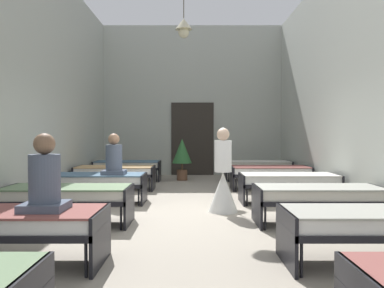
{
  "coord_description": "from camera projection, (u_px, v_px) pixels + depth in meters",
  "views": [
    {
      "loc": [
        -0.02,
        -6.87,
        1.37
      ],
      "look_at": [
        0.0,
        1.32,
        1.16
      ],
      "focal_mm": 37.02,
      "sensor_mm": 36.0,
      "label": 1
    }
  ],
  "objects": [
    {
      "name": "patient_seated_primary",
      "position": [
        113.0,
        159.0,
        7.73
      ],
      "size": [
        0.44,
        0.44,
        0.8
      ],
      "color": "#515B70",
      "rests_on": "bed_left_row_3"
    },
    {
      "name": "bed_right_row_1",
      "position": [
        375.0,
        223.0,
        4.11
      ],
      "size": [
        1.9,
        0.84,
        0.57
      ],
      "color": "black",
      "rests_on": "ground"
    },
    {
      "name": "bed_left_row_4",
      "position": [
        114.0,
        172.0,
        9.66
      ],
      "size": [
        1.9,
        0.84,
        0.57
      ],
      "color": "black",
      "rests_on": "ground"
    },
    {
      "name": "bed_right_row_2",
      "position": [
        318.0,
        195.0,
        5.96
      ],
      "size": [
        1.9,
        0.84,
        0.57
      ],
      "color": "black",
      "rests_on": "ground"
    },
    {
      "name": "nurse_near_aisle",
      "position": [
        222.0,
        182.0,
        6.92
      ],
      "size": [
        0.52,
        0.52,
        1.49
      ],
      "rotation": [
        0.0,
        0.0,
        3.89
      ],
      "color": "white",
      "rests_on": "ground"
    },
    {
      "name": "bed_right_row_3",
      "position": [
        288.0,
        181.0,
        7.82
      ],
      "size": [
        1.9,
        0.84,
        0.57
      ],
      "color": "black",
      "rests_on": "ground"
    },
    {
      "name": "bed_left_row_1",
      "position": [
        11.0,
        223.0,
        4.1
      ],
      "size": [
        1.9,
        0.84,
        0.57
      ],
      "color": "black",
      "rests_on": "ground"
    },
    {
      "name": "ground_plane",
      "position": [
        192.0,
        215.0,
        6.9
      ],
      "size": [
        6.49,
        13.13,
        0.1
      ],
      "primitive_type": "cube",
      "color": "#9E9384"
    },
    {
      "name": "bed_left_row_5",
      "position": [
        127.0,
        166.0,
        11.52
      ],
      "size": [
        1.9,
        0.84,
        0.57
      ],
      "color": "black",
      "rests_on": "ground"
    },
    {
      "name": "bed_left_row_2",
      "position": [
        67.0,
        195.0,
        5.96
      ],
      "size": [
        1.9,
        0.84,
        0.57
      ],
      "color": "black",
      "rests_on": "ground"
    },
    {
      "name": "patient_seated_secondary",
      "position": [
        44.0,
        182.0,
        4.09
      ],
      "size": [
        0.44,
        0.44,
        0.8
      ],
      "color": "#515B70",
      "rests_on": "bed_left_row_1"
    },
    {
      "name": "bed_left_row_3",
      "position": [
        96.0,
        181.0,
        7.81
      ],
      "size": [
        1.9,
        0.84,
        0.57
      ],
      "color": "black",
      "rests_on": "ground"
    },
    {
      "name": "potted_plant",
      "position": [
        181.0,
        154.0,
        11.63
      ],
      "size": [
        0.57,
        0.57,
        1.23
      ],
      "color": "brown",
      "rests_on": "ground"
    },
    {
      "name": "bed_right_row_4",
      "position": [
        269.0,
        172.0,
        9.67
      ],
      "size": [
        1.9,
        0.84,
        0.57
      ],
      "color": "black",
      "rests_on": "ground"
    },
    {
      "name": "bed_right_row_5",
      "position": [
        257.0,
        166.0,
        11.53
      ],
      "size": [
        1.9,
        0.84,
        0.57
      ],
      "color": "black",
      "rests_on": "ground"
    },
    {
      "name": "room_shell",
      "position": [
        192.0,
        80.0,
        8.13
      ],
      "size": [
        6.29,
        12.73,
        4.95
      ],
      "color": "#B2B7AD",
      "rests_on": "ground"
    }
  ]
}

